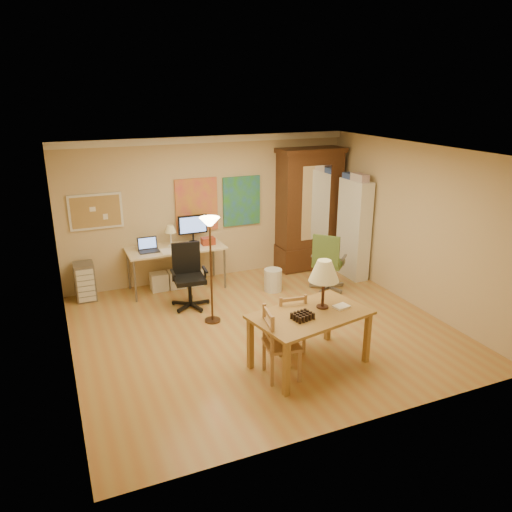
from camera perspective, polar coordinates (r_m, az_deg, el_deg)
name	(u,v)px	position (r m, az deg, el deg)	size (l,w,h in m)	color
floor	(262,329)	(7.75, 0.70, -8.36)	(5.50, 5.50, 0.00)	#AF773E
crown_molding	(208,139)	(9.25, -5.55, 13.14)	(5.50, 0.08, 0.12)	white
corkboard	(96,212)	(9.04, -17.84, 4.86)	(0.90, 0.04, 0.62)	tan
art_panel_left	(197,205)	(9.37, -6.80, 5.79)	(0.80, 0.04, 1.00)	gold
art_panel_right	(242,201)	(9.66, -1.65, 6.30)	(0.75, 0.04, 0.95)	teal
dining_table	(315,301)	(6.55, 6.81, -5.14)	(1.66, 1.19, 1.42)	olive
ladder_chair_back	(289,323)	(7.03, 3.80, -7.68)	(0.45, 0.44, 0.88)	#9E6648
ladder_chair_left	(279,345)	(6.40, 2.69, -10.15)	(0.48, 0.50, 0.95)	#9E6648
torchiere_lamp	(210,239)	(7.53, -5.27, 1.93)	(0.31, 0.31, 1.70)	#412B1A
computer_desk	(178,263)	(9.23, -8.94, -0.77)	(1.74, 0.76, 1.31)	beige
office_chair_black	(190,290)	(8.49, -7.61, -3.89)	(0.66, 0.66, 1.08)	black
office_chair_green	(327,275)	(9.17, 8.16, -2.16)	(0.70, 0.70, 1.09)	slate
drawer_cart	(85,282)	(9.15, -18.96, -2.80)	(0.33, 0.40, 0.66)	slate
armoire	(308,217)	(10.11, 6.00, 4.47)	(1.32, 0.63, 2.42)	#3D2210
bookshelf	(354,229)	(9.76, 11.10, 3.01)	(0.28, 0.76, 1.89)	white
wastebin	(273,280)	(9.08, 1.95, -2.75)	(0.33, 0.33, 0.41)	silver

